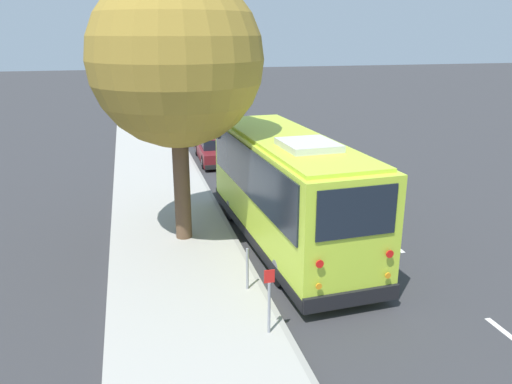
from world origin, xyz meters
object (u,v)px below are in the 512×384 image
Objects in this scene: parked_sedan_maroon at (215,149)px; parked_sedan_silver at (200,129)px; sign_post_far at (247,269)px; parked_sedan_gray at (186,111)px; street_tree at (175,47)px; sign_post_near at (269,301)px; shuttle_bus at (287,186)px.

parked_sedan_maroon is 0.95× the size of parked_sedan_silver.
parked_sedan_maroon reaches higher than sign_post_far.
parked_sedan_gray reaches higher than parked_sedan_maroon.
parked_sedan_gray is (7.28, -0.02, 0.00)m from parked_sedan_silver.
parked_sedan_silver is 7.28m from parked_sedan_gray.
parked_sedan_silver is 1.05× the size of parked_sedan_gray.
sign_post_far is (-3.77, -1.12, -5.03)m from street_tree.
street_tree is (-15.21, 2.73, 5.12)m from parked_sedan_silver.
sign_post_far is at bearing 0.00° from sign_post_near.
sign_post_far is at bearing 178.27° from parked_sedan_silver.
parked_sedan_maroon is at bearing -1.21° from shuttle_bus.
sign_post_near reaches higher than parked_sedan_maroon.
shuttle_bus is 23.62m from parked_sedan_gray.
parked_sedan_silver is 0.55× the size of street_tree.
parked_sedan_silver is 20.96m from sign_post_near.
street_tree reaches higher than parked_sedan_maroon.
street_tree reaches higher than sign_post_far.
street_tree reaches higher than sign_post_near.
parked_sedan_maroon reaches higher than parked_sedan_silver.
parked_sedan_silver is at bearing -4.86° from sign_post_far.
sign_post_far is (1.92, 0.00, -0.21)m from sign_post_near.
parked_sedan_maroon is at bearing -177.71° from parked_sedan_silver.
parked_sedan_maroon is (10.62, 0.29, -1.25)m from shuttle_bus.
sign_post_far is at bearing -163.46° from street_tree.
sign_post_near reaches higher than parked_sedan_silver.
shuttle_bus is 6.03× the size of sign_post_near.
parked_sedan_gray is at bearing -6.98° from street_tree.
street_tree is 7.54m from sign_post_near.
street_tree is at bearing 166.07° from parked_sedan_maroon.
shuttle_bus is 4.98m from street_tree.
sign_post_near reaches higher than sign_post_far.
parked_sedan_gray is at bearing 1.16° from parked_sedan_maroon.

